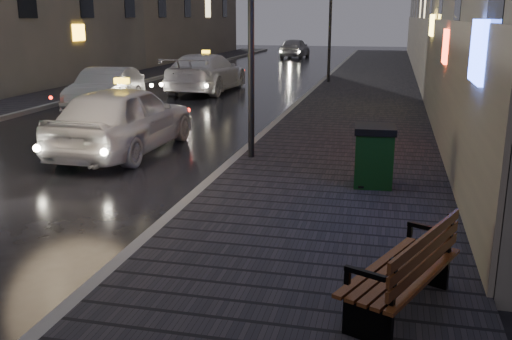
# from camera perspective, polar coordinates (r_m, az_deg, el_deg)

# --- Properties ---
(ground) EXTENTS (120.00, 120.00, 0.00)m
(ground) POSITION_cam_1_polar(r_m,az_deg,el_deg) (8.73, -22.38, -8.22)
(ground) COLOR black
(ground) RESTS_ON ground
(sidewalk) EXTENTS (4.60, 58.00, 0.15)m
(sidewalk) POSITION_cam_1_polar(r_m,az_deg,el_deg) (27.64, 11.27, 8.17)
(sidewalk) COLOR black
(sidewalk) RESTS_ON ground
(curb) EXTENTS (0.20, 58.00, 0.15)m
(curb) POSITION_cam_1_polar(r_m,az_deg,el_deg) (27.83, 6.28, 8.41)
(curb) COLOR slate
(curb) RESTS_ON ground
(sidewalk_far) EXTENTS (2.40, 58.00, 0.15)m
(sidewalk_far) POSITION_cam_1_polar(r_m,az_deg,el_deg) (30.79, -13.14, 8.75)
(sidewalk_far) COLOR black
(sidewalk_far) RESTS_ON ground
(curb_far) EXTENTS (0.20, 58.00, 0.15)m
(curb_far) POSITION_cam_1_polar(r_m,az_deg,el_deg) (30.24, -10.90, 8.76)
(curb_far) COLOR slate
(curb_far) RESTS_ON ground
(lamp_near) EXTENTS (0.36, 0.36, 5.28)m
(lamp_near) POSITION_cam_1_polar(r_m,az_deg,el_deg) (12.80, -0.50, 16.01)
(lamp_near) COLOR black
(lamp_near) RESTS_ON sidewalk
(lamp_far) EXTENTS (0.36, 0.36, 5.28)m
(lamp_far) POSITION_cam_1_polar(r_m,az_deg,el_deg) (28.59, 7.46, 15.41)
(lamp_far) COLOR black
(lamp_far) RESTS_ON sidewalk
(bench) EXTENTS (1.36, 2.00, 0.97)m
(bench) POSITION_cam_1_polar(r_m,az_deg,el_deg) (6.46, 14.98, -9.70)
(bench) COLOR black
(bench) RESTS_ON sidewalk
(trash_bin) EXTENTS (0.80, 0.80, 1.16)m
(trash_bin) POSITION_cam_1_polar(r_m,az_deg,el_deg) (11.04, 11.71, 1.43)
(trash_bin) COLOR black
(trash_bin) RESTS_ON sidewalk
(taxi_near) EXTENTS (2.12, 5.05, 1.71)m
(taxi_near) POSITION_cam_1_polar(r_m,az_deg,el_deg) (14.48, -13.07, 5.05)
(taxi_near) COLOR silver
(taxi_near) RESTS_ON ground
(car_left_mid) EXTENTS (2.09, 4.63, 1.47)m
(car_left_mid) POSITION_cam_1_polar(r_m,az_deg,el_deg) (21.63, -14.79, 7.86)
(car_left_mid) COLOR #9FA0A7
(car_left_mid) RESTS_ON ground
(taxi_mid) EXTENTS (2.50, 5.89, 1.70)m
(taxi_mid) POSITION_cam_1_polar(r_m,az_deg,el_deg) (25.97, -4.99, 9.68)
(taxi_mid) COLOR white
(taxi_mid) RESTS_ON ground
(car_far) EXTENTS (2.06, 4.69, 1.57)m
(car_far) POSITION_cam_1_polar(r_m,az_deg,el_deg) (47.46, 3.90, 12.08)
(car_far) COLOR #A2A3AB
(car_far) RESTS_ON ground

